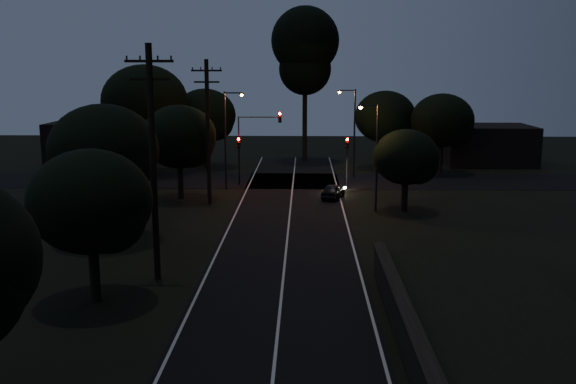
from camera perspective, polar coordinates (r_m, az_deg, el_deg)
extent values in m
cube|color=black|center=(37.46, -0.08, -4.33)|extent=(8.00, 70.00, 0.02)
cube|color=black|center=(56.98, 0.47, 1.00)|extent=(60.00, 8.00, 0.02)
cube|color=beige|center=(37.45, -0.08, -4.31)|extent=(0.12, 70.00, 0.01)
cube|color=beige|center=(37.74, -5.80, -4.24)|extent=(0.12, 70.00, 0.01)
cube|color=beige|center=(37.54, 5.67, -4.32)|extent=(0.12, 70.00, 0.01)
cube|color=black|center=(19.39, 12.49, -14.86)|extent=(0.55, 26.00, 0.10)
cylinder|color=black|center=(30.26, -11.89, 2.37)|extent=(0.30, 0.30, 11.00)
cube|color=black|center=(29.93, -12.26, 11.30)|extent=(2.20, 0.12, 0.12)
cube|color=black|center=(29.94, -12.19, 9.77)|extent=(1.80, 0.12, 0.12)
cylinder|color=black|center=(46.87, -7.13, 5.21)|extent=(0.30, 0.30, 10.50)
cube|color=black|center=(46.63, -7.26, 10.66)|extent=(2.20, 0.12, 0.12)
cube|color=black|center=(46.64, -7.23, 9.68)|extent=(1.80, 0.12, 0.12)
cylinder|color=black|center=(28.95, -16.81, -6.96)|extent=(0.44, 0.44, 2.45)
ellipsoid|color=black|center=(28.16, -17.16, -0.79)|extent=(5.20, 5.20, 4.42)
sphere|color=black|center=(27.50, -15.65, -2.09)|extent=(3.12, 3.12, 3.12)
cylinder|color=black|center=(38.83, -15.77, -2.01)|extent=(0.44, 0.44, 2.91)
ellipsoid|color=black|center=(38.18, -16.07, 3.57)|extent=(6.27, 6.27, 5.33)
sphere|color=black|center=(37.35, -14.70, 2.51)|extent=(3.76, 3.76, 3.76)
cylinder|color=black|center=(49.78, -9.53, 0.92)|extent=(0.44, 0.44, 2.65)
ellipsoid|color=black|center=(49.30, -9.65, 4.87)|extent=(5.66, 5.66, 4.81)
sphere|color=black|center=(48.63, -8.61, 4.15)|extent=(3.39, 3.39, 3.39)
cylinder|color=black|center=(65.43, -7.32, 3.49)|extent=(0.44, 0.44, 2.90)
ellipsoid|color=black|center=(65.05, -7.40, 6.79)|extent=(6.21, 6.21, 5.28)
sphere|color=black|center=(64.33, -6.51, 6.21)|extent=(3.73, 3.73, 3.73)
cylinder|color=black|center=(62.46, -12.43, 3.39)|extent=(0.44, 0.44, 3.81)
ellipsoid|color=black|center=(62.02, -12.62, 7.88)|extent=(8.01, 8.01, 6.81)
sphere|color=black|center=(60.97, -11.48, 7.12)|extent=(4.81, 4.81, 4.81)
cylinder|color=black|center=(65.16, 8.55, 3.39)|extent=(0.44, 0.44, 2.82)
ellipsoid|color=black|center=(64.78, 8.64, 6.63)|extent=(6.07, 6.07, 5.16)
sphere|color=black|center=(64.37, 9.64, 6.03)|extent=(3.64, 3.64, 3.64)
cylinder|color=black|center=(63.06, 13.40, 2.94)|extent=(0.44, 0.44, 2.78)
ellipsoid|color=black|center=(62.67, 13.55, 6.22)|extent=(5.93, 5.93, 5.04)
sphere|color=black|center=(62.37, 14.57, 5.60)|extent=(3.56, 3.56, 3.56)
cylinder|color=black|center=(45.53, 10.32, -0.37)|extent=(0.44, 0.44, 2.14)
ellipsoid|color=black|center=(45.07, 10.44, 3.09)|extent=(4.54, 4.54, 3.86)
sphere|color=black|center=(44.82, 11.51, 2.42)|extent=(2.73, 2.73, 2.73)
cylinder|color=black|center=(69.32, 1.50, 6.51)|extent=(0.50, 0.50, 8.95)
sphere|color=black|center=(69.16, 1.54, 13.31)|extent=(7.16, 7.16, 7.16)
sphere|color=black|center=(69.11, 1.52, 10.88)|extent=(5.53, 5.53, 5.53)
cube|color=black|center=(69.79, -16.07, 4.24)|extent=(10.00, 8.00, 4.40)
cube|color=black|center=(70.20, 17.23, 4.05)|extent=(9.00, 7.00, 4.00)
cylinder|color=black|center=(55.03, -4.36, 2.29)|extent=(0.12, 0.12, 3.20)
cube|color=black|center=(54.75, -4.39, 4.41)|extent=(0.28, 0.22, 0.90)
sphere|color=#FF0705|center=(54.59, -4.41, 4.71)|extent=(0.22, 0.22, 0.22)
cylinder|color=black|center=(54.86, 5.25, 2.25)|extent=(0.12, 0.12, 3.20)
cube|color=black|center=(54.59, 5.28, 4.38)|extent=(0.28, 0.22, 0.90)
sphere|color=#FF0705|center=(54.43, 5.30, 4.67)|extent=(0.22, 0.22, 0.22)
cylinder|color=black|center=(54.90, -4.38, 3.22)|extent=(0.12, 0.12, 5.00)
cube|color=black|center=(54.30, -0.73, 6.67)|extent=(0.28, 0.22, 0.90)
sphere|color=#FF0705|center=(54.15, -0.73, 6.97)|extent=(0.22, 0.22, 0.22)
cube|color=black|center=(54.40, -2.58, 6.66)|extent=(3.50, 0.08, 0.08)
cylinder|color=black|center=(52.84, -5.59, 4.53)|extent=(0.16, 0.16, 8.00)
cube|color=black|center=(52.47, -4.91, 8.77)|extent=(1.40, 0.10, 0.10)
cube|color=black|center=(52.39, -4.14, 8.73)|extent=(0.35, 0.22, 0.12)
sphere|color=orange|center=(52.40, -4.13, 8.62)|extent=(0.26, 0.26, 0.26)
cylinder|color=black|center=(58.58, 5.92, 5.16)|extent=(0.16, 0.16, 8.00)
cube|color=black|center=(58.27, 5.30, 8.99)|extent=(1.40, 0.10, 0.10)
cube|color=black|center=(58.23, 4.60, 8.95)|extent=(0.35, 0.22, 0.12)
sphere|color=orange|center=(58.23, 4.60, 8.85)|extent=(0.26, 0.26, 0.26)
cylinder|color=black|center=(44.82, 7.90, 3.00)|extent=(0.16, 0.16, 7.50)
cube|color=black|center=(44.40, 7.25, 7.68)|extent=(1.20, 0.10, 0.10)
cube|color=black|center=(44.35, 6.47, 7.62)|extent=(0.35, 0.22, 0.12)
sphere|color=orange|center=(44.35, 6.47, 7.50)|extent=(0.26, 0.26, 0.26)
imported|color=black|center=(49.42, 4.02, 0.08)|extent=(2.19, 3.59, 1.14)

